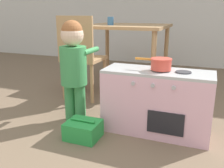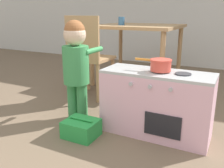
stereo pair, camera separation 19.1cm
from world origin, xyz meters
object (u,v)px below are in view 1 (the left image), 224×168
object	(u,v)px
child_figure	(74,61)
dining_chair_near	(81,56)
toy_basket	(83,130)
dining_table	(127,32)
toy_pot	(161,63)
play_kitchen	(156,102)
cup_on_table	(111,21)

from	to	relation	value
child_figure	dining_chair_near	bearing A→B (deg)	112.42
toy_basket	dining_table	size ratio (longest dim) A/B	0.24
toy_pot	child_figure	xyz separation A→B (m)	(-0.69, -0.05, -0.03)
toy_basket	dining_chair_near	xyz separation A→B (m)	(-0.42, 0.78, 0.40)
dining_table	dining_chair_near	distance (m)	0.87
toy_pot	child_figure	world-z (taller)	child_figure
play_kitchen	toy_basket	world-z (taller)	play_kitchen
play_kitchen	toy_pot	size ratio (longest dim) A/B	2.97
toy_basket	play_kitchen	bearing A→B (deg)	32.48
play_kitchen	toy_basket	size ratio (longest dim) A/B	3.31
toy_pot	cup_on_table	bearing A→B (deg)	126.82
toy_pot	cup_on_table	world-z (taller)	cup_on_table
toy_pot	toy_basket	size ratio (longest dim) A/B	1.12
child_figure	cup_on_table	bearing A→B (deg)	96.97
toy_pot	dining_table	bearing A→B (deg)	117.72
play_kitchen	dining_table	bearing A→B (deg)	117.12
play_kitchen	cup_on_table	xyz separation A→B (m)	(-0.82, 1.11, 0.55)
dining_table	dining_chair_near	size ratio (longest dim) A/B	1.16
toy_basket	cup_on_table	distance (m)	1.63
toy_pot	dining_table	size ratio (longest dim) A/B	0.27
cup_on_table	toy_pot	bearing A→B (deg)	-53.18
play_kitchen	child_figure	size ratio (longest dim) A/B	0.95
toy_basket	dining_chair_near	world-z (taller)	dining_chair_near
dining_table	toy_basket	bearing A→B (deg)	-83.00
dining_table	cup_on_table	xyz separation A→B (m)	(-0.15, -0.19, 0.14)
toy_basket	cup_on_table	size ratio (longest dim) A/B	2.45
toy_pot	dining_chair_near	bearing A→B (deg)	152.05
child_figure	toy_basket	bearing A→B (deg)	-51.08
toy_pot	child_figure	bearing A→B (deg)	-175.96
dining_table	dining_chair_near	world-z (taller)	dining_chair_near
play_kitchen	dining_table	xyz separation A→B (m)	(-0.67, 1.30, 0.40)
play_kitchen	cup_on_table	world-z (taller)	cup_on_table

